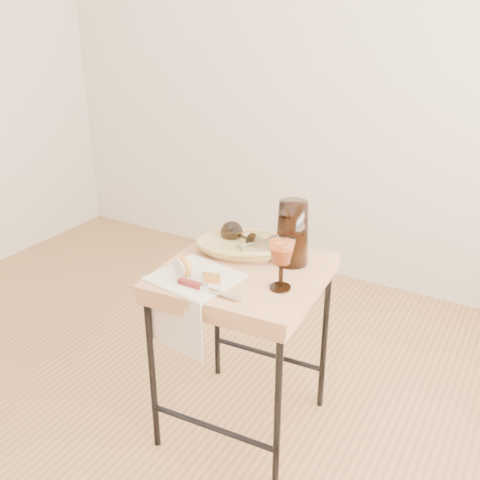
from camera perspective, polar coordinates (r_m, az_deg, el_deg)
The scene contains 12 objects.
floor at distance 2.28m, azimuth -12.57°, elevation -20.62°, with size 3.60×3.60×0.00m, color brown.
wall_back at distance 3.18m, azimuth 8.45°, elevation 19.50°, with size 3.60×0.00×2.70m, color beige.
side_table at distance 2.12m, azimuth 0.28°, elevation -11.53°, with size 0.55×0.55×0.70m, color brown, non-canonical shape.
tea_towel at distance 1.88m, azimuth -4.56°, elevation -3.88°, with size 0.27×0.25×0.01m, color white.
bread_basket at distance 2.06m, azimuth 0.49°, elevation -0.66°, with size 0.33×0.22×0.05m, color olive, non-canonical shape.
goblet_lying_a at distance 2.07m, azimuth -0.00°, elevation 0.47°, with size 0.14×0.09×0.09m, color #33271A, non-canonical shape.
goblet_lying_b at distance 2.01m, azimuth 1.41°, elevation -0.40°, with size 0.13×0.08×0.08m, color white, non-canonical shape.
pitcher at distance 1.94m, azimuth 5.49°, elevation 0.76°, with size 0.16×0.24×0.27m, color black, non-canonical shape.
wine_goblet at distance 1.77m, azimuth 4.32°, elevation -2.54°, with size 0.09×0.09×0.18m, color white, non-canonical shape.
apple_half at distance 1.87m, azimuth -5.87°, elevation -2.75°, with size 0.08×0.04×0.07m, color red.
apple_wedge at distance 1.84m, azimuth -3.02°, elevation -3.71°, with size 0.06×0.03×0.04m, color beige.
table_knife at distance 1.79m, azimuth -3.53°, elevation -5.02°, with size 0.23×0.02×0.02m, color silver, non-canonical shape.
Camera 1 is at (1.20, -1.13, 1.58)m, focal length 40.91 mm.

